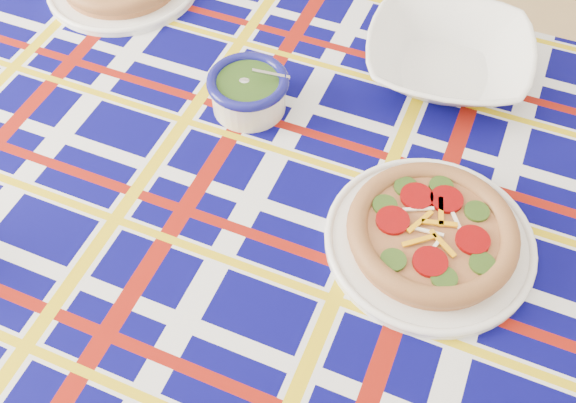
# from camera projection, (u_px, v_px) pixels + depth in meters

# --- Properties ---
(floor) EXTENTS (4.00, 4.00, 0.00)m
(floor) POSITION_uv_depth(u_px,v_px,m) (137.00, 312.00, 1.82)
(floor) COLOR tan
(floor) RESTS_ON ground
(dining_table) EXTENTS (1.98, 1.58, 0.81)m
(dining_table) POSITION_uv_depth(u_px,v_px,m) (316.00, 221.00, 1.11)
(dining_table) COLOR brown
(dining_table) RESTS_ON floor
(tablecloth) EXTENTS (2.02, 1.62, 0.11)m
(tablecloth) POSITION_uv_depth(u_px,v_px,m) (317.00, 212.00, 1.09)
(tablecloth) COLOR #060451
(tablecloth) RESTS_ON dining_table
(main_focaccia_plate) EXTENTS (0.44, 0.44, 0.06)m
(main_focaccia_plate) POSITION_uv_depth(u_px,v_px,m) (432.00, 232.00, 0.96)
(main_focaccia_plate) COLOR #A6643B
(main_focaccia_plate) RESTS_ON tablecloth
(pesto_bowl) EXTENTS (0.20, 0.20, 0.09)m
(pesto_bowl) POSITION_uv_depth(u_px,v_px,m) (248.00, 89.00, 1.13)
(pesto_bowl) COLOR #1C370F
(pesto_bowl) RESTS_ON tablecloth
(serving_bowl) EXTENTS (0.35, 0.35, 0.08)m
(serving_bowl) POSITION_uv_depth(u_px,v_px,m) (448.00, 58.00, 1.19)
(serving_bowl) COLOR white
(serving_bowl) RESTS_ON tablecloth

